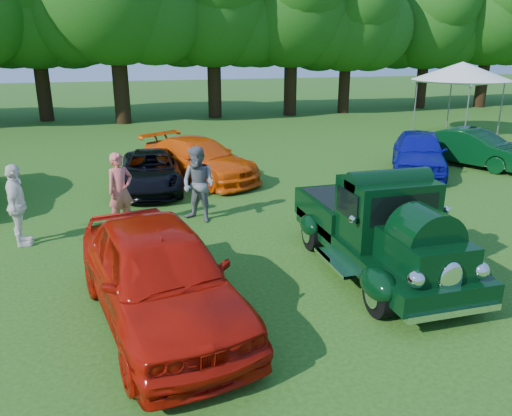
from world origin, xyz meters
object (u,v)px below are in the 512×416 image
object	(u,v)px
hero_pickup	(379,230)
spectator_white	(17,206)
spectator_pink	(120,190)
back_car_green	(474,148)
back_car_black	(151,171)
back_car_orange	(199,160)
canopy_tent	(462,72)
spectator_grey	(198,185)
red_convertible	(159,274)
back_car_blue	(419,152)

from	to	relation	value
hero_pickup	spectator_white	bearing A→B (deg)	154.92
spectator_pink	back_car_green	bearing A→B (deg)	-15.05
back_car_green	back_car_black	bearing A→B (deg)	154.14
spectator_pink	back_car_orange	bearing A→B (deg)	27.43
canopy_tent	hero_pickup	bearing A→B (deg)	-131.16
back_car_black	spectator_grey	bearing A→B (deg)	-67.19
back_car_black	red_convertible	bearing A→B (deg)	-86.23
red_convertible	spectator_pink	xyz separation A→B (m)	(-0.51, 4.88, 0.11)
back_car_black	spectator_pink	size ratio (longest dim) A/B	2.26
hero_pickup	back_car_orange	bearing A→B (deg)	105.86
hero_pickup	red_convertible	xyz separation A→B (m)	(-4.44, -0.86, -0.01)
hero_pickup	spectator_pink	size ratio (longest dim) A/B	2.65
spectator_white	back_car_orange	bearing A→B (deg)	-49.17
hero_pickup	spectator_white	xyz separation A→B (m)	(-7.22, 3.38, 0.10)
red_convertible	spectator_white	distance (m)	5.07
spectator_white	hero_pickup	bearing A→B (deg)	-117.99
back_car_orange	canopy_tent	world-z (taller)	canopy_tent
spectator_white	canopy_tent	size ratio (longest dim) A/B	0.31
back_car_green	spectator_grey	world-z (taller)	spectator_grey
back_car_green	spectator_white	distance (m)	15.79
back_car_orange	spectator_white	xyz separation A→B (m)	(-4.92, -4.71, 0.25)
back_car_orange	red_convertible	bearing A→B (deg)	-133.19
back_car_blue	spectator_pink	size ratio (longest dim) A/B	2.33
back_car_green	spectator_pink	bearing A→B (deg)	168.49
back_car_orange	spectator_grey	size ratio (longest dim) A/B	2.46
spectator_white	back_car_green	bearing A→B (deg)	-78.30
back_car_black	back_car_blue	bearing A→B (deg)	4.42
hero_pickup	back_car_black	xyz separation A→B (m)	(-3.97, 7.35, -0.26)
back_car_orange	back_car_black	bearing A→B (deg)	174.05
back_car_orange	spectator_white	size ratio (longest dim) A/B	2.54
red_convertible	back_car_blue	bearing A→B (deg)	27.52
spectator_white	back_car_black	bearing A→B (deg)	-42.17
back_car_green	canopy_tent	xyz separation A→B (m)	(3.84, 6.24, 2.45)
red_convertible	spectator_white	size ratio (longest dim) A/B	2.61
back_car_orange	spectator_grey	distance (m)	4.23
spectator_white	red_convertible	bearing A→B (deg)	-149.61
hero_pickup	back_car_orange	distance (m)	8.41
back_car_orange	spectator_grey	xyz separation A→B (m)	(-0.71, -4.16, 0.28)
red_convertible	back_car_orange	distance (m)	9.20
back_car_green	canopy_tent	distance (m)	7.73
back_car_blue	red_convertible	bearing A→B (deg)	-111.33
red_convertible	spectator_pink	world-z (taller)	spectator_pink
back_car_blue	back_car_green	xyz separation A→B (m)	(2.65, 0.44, -0.07)
spectator_pink	spectator_white	bearing A→B (deg)	166.35
red_convertible	back_car_green	bearing A→B (deg)	22.52
red_convertible	back_car_orange	world-z (taller)	red_convertible
canopy_tent	back_car_blue	bearing A→B (deg)	-134.16
spectator_pink	spectator_grey	bearing A→B (deg)	-32.23
spectator_pink	spectator_grey	world-z (taller)	spectator_grey
hero_pickup	spectator_pink	bearing A→B (deg)	140.92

